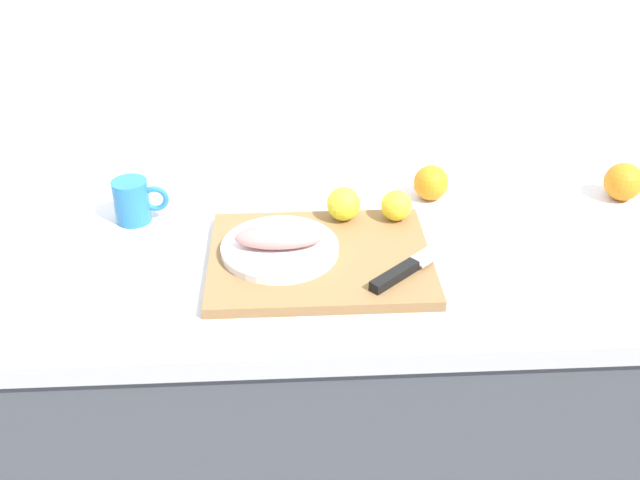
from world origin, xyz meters
The scene contains 11 objects.
back_wall centered at (0.00, 0.33, 1.25)m, with size 3.20×0.05×2.50m, color silver.
kitchen_counter centered at (0.00, 0.00, 0.45)m, with size 2.00×0.60×0.90m.
cutting_board centered at (0.21, -0.04, 0.91)m, with size 0.41×0.32×0.02m, color olive.
white_plate centered at (0.14, -0.02, 0.93)m, with size 0.22×0.22×0.01m, color white.
fish_fillet centered at (0.14, -0.02, 0.95)m, with size 0.16×0.07×0.04m, color tan.
chef_knife centered at (0.37, -0.09, 0.93)m, with size 0.24×0.21×0.02m.
lemon_0 centered at (0.26, 0.09, 0.95)m, with size 0.07×0.07×0.07m, color yellow.
lemon_1 centered at (0.37, 0.08, 0.95)m, with size 0.06×0.06×0.06m, color yellow.
coffee_mug_0 centered at (-0.16, 0.14, 0.95)m, with size 0.11×0.07×0.09m.
orange_0 centered at (0.87, 0.18, 0.94)m, with size 0.08×0.08×0.08m, color orange.
orange_1 centered at (0.46, 0.20, 0.94)m, with size 0.07×0.07×0.07m, color orange.
Camera 1 is at (0.15, -1.14, 1.64)m, focal length 40.18 mm.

